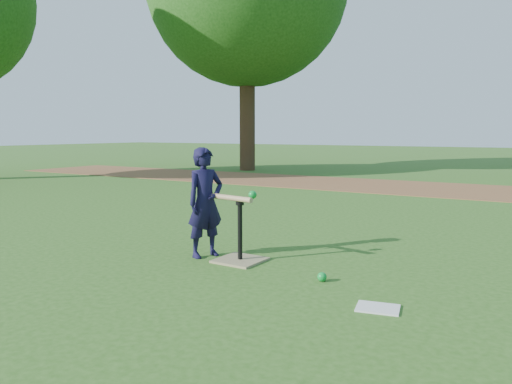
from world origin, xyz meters
The scene contains 7 objects.
ground centered at (0.00, 0.00, 0.00)m, with size 80.00×80.00×0.00m, color #285116.
dirt_strip centered at (0.00, 7.50, 0.01)m, with size 24.00×3.00×0.01m, color brown.
child centered at (-0.30, 0.13, 0.55)m, with size 0.40×0.26×1.10m, color black.
wiffle_ball_ground centered at (1.06, -0.05, 0.04)m, with size 0.08×0.08×0.08m, color #0C892D.
clipboard centered at (1.67, -0.45, 0.01)m, with size 0.30×0.23×0.01m, color silver.
batting_tee centered at (0.11, 0.15, 0.11)m, with size 0.44×0.44×0.61m.
swing_action centered at (0.00, 0.14, 0.63)m, with size 0.63×0.20×0.11m.
Camera 1 is at (2.70, -3.83, 1.26)m, focal length 35.00 mm.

